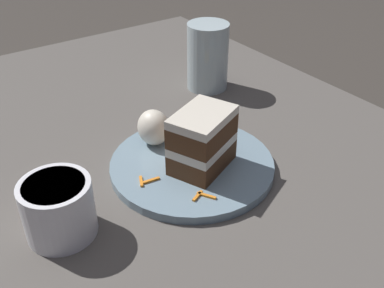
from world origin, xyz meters
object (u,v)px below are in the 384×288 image
(plate, at_px, (192,165))
(cake_slice, at_px, (202,140))
(drinking_glass, at_px, (208,61))
(cream_dollop, at_px, (154,127))
(coffee_mug, at_px, (58,207))
(orange_garnish, at_px, (191,130))

(plate, bearing_deg, cake_slice, -161.38)
(cake_slice, height_order, drinking_glass, drinking_glass)
(plate, height_order, cream_dollop, cream_dollop)
(cake_slice, bearing_deg, drinking_glass, -61.84)
(cake_slice, bearing_deg, cream_dollop, -8.32)
(cake_slice, distance_m, coffee_mug, 0.21)
(plate, distance_m, cream_dollop, 0.08)
(drinking_glass, distance_m, coffee_mug, 0.45)
(cake_slice, distance_m, orange_garnish, 0.10)
(orange_garnish, bearing_deg, coffee_mug, 108.48)
(orange_garnish, relative_size, coffee_mug, 0.67)
(cream_dollop, bearing_deg, cake_slice, -164.99)
(cream_dollop, xyz_separation_m, coffee_mug, (-0.09, 0.19, -0.00))
(plate, xyz_separation_m, cream_dollop, (0.08, 0.02, 0.03))
(cake_slice, xyz_separation_m, cream_dollop, (0.09, 0.02, -0.02))
(cream_dollop, height_order, coffee_mug, coffee_mug)
(cake_slice, height_order, coffee_mug, cake_slice)
(coffee_mug, bearing_deg, plate, -86.00)
(cake_slice, relative_size, cream_dollop, 1.96)
(cake_slice, relative_size, orange_garnish, 1.88)
(cream_dollop, relative_size, drinking_glass, 0.44)
(orange_garnish, height_order, coffee_mug, coffee_mug)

